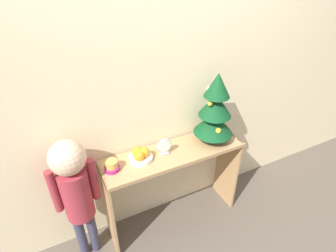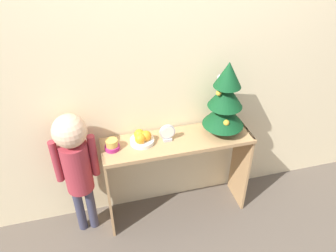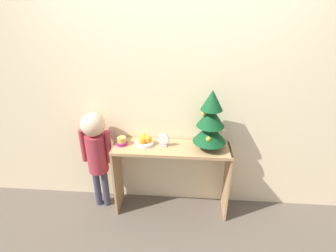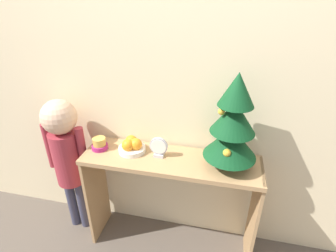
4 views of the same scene
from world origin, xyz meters
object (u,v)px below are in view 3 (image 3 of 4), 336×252
fruit_bowl (145,141)px  desk_clock (163,140)px  child_figure (96,147)px  mini_tree (211,122)px  singing_bowl (122,141)px

fruit_bowl → desk_clock: bearing=-5.8°
fruit_bowl → desk_clock: (0.19, -0.02, 0.03)m
fruit_bowl → child_figure: size_ratio=0.16×
fruit_bowl → child_figure: 0.50m
mini_tree → child_figure: mini_tree is taller
desk_clock → child_figure: size_ratio=0.13×
desk_clock → mini_tree: bearing=-0.4°
mini_tree → desk_clock: mini_tree is taller
singing_bowl → child_figure: 0.28m
singing_bowl → desk_clock: 0.42m
fruit_bowl → child_figure: bearing=-177.9°
fruit_bowl → mini_tree: bearing=-2.1°
mini_tree → singing_bowl: 0.89m
singing_bowl → child_figure: child_figure is taller
mini_tree → child_figure: size_ratio=0.53×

